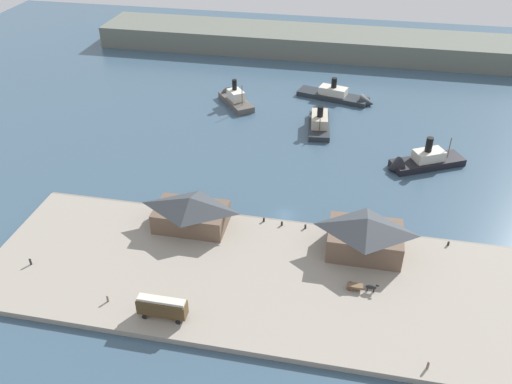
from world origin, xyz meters
The scene contains 19 objects.
ground_plane centered at (0.00, 0.00, 0.00)m, with size 320.00×320.00×0.00m, color #385166.
quay_promenade centered at (0.00, -22.00, 0.60)m, with size 110.00×36.00×1.20m, color gray.
seawall_edge centered at (0.00, -3.60, 0.50)m, with size 110.00×0.80×1.00m, color slate.
ferry_shed_central_terminal centered at (-18.90, -9.41, 4.85)m, with size 15.39×9.71×7.18m.
ferry_shed_customs_shed centered at (17.58, -10.63, 5.32)m, with size 14.85×10.87×8.12m.
street_tram centered at (-16.04, -35.51, 3.69)m, with size 8.69×2.44×4.26m.
horse_cart centered at (17.51, -22.10, 2.13)m, with size 5.78×1.39×1.87m.
pedestrian_by_tram centered at (-46.07, -27.68, 1.96)m, with size 0.41×0.41×1.67m.
pedestrian_walking_west centered at (28.42, -37.59, 1.95)m, with size 0.40×0.40×1.63m.
pedestrian_near_cart centered at (-27.06, -34.02, 1.90)m, with size 0.38×0.38×1.53m.
mooring_post_east centered at (5.19, -5.58, 1.65)m, with size 0.44×0.44×0.90m, color black.
mooring_post_center_east centered at (-3.97, -4.94, 1.65)m, with size 0.44×0.44×0.90m, color black.
mooring_post_center_west centered at (0.09, -5.55, 1.65)m, with size 0.44×0.44×0.90m, color black.
mooring_post_west centered at (34.60, -5.40, 1.65)m, with size 0.44×0.44×0.90m, color black.
ferry_approaching_east centered at (8.57, 65.31, 1.27)m, with size 25.66×12.00×9.03m.
ferry_mid_harbor centered at (-25.43, 56.72, 1.57)m, with size 14.70×16.92×9.91m.
ferry_near_quay centered at (30.54, 27.34, 1.53)m, with size 21.16×14.80×10.04m.
ferry_approaching_west centered at (2.97, 45.90, 1.64)m, with size 7.61×19.06×9.43m.
far_headland centered at (0.00, 110.00, 4.00)m, with size 180.00×24.00×8.00m, color #60665B.
Camera 1 is at (12.61, -95.78, 70.89)m, focal length 37.25 mm.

